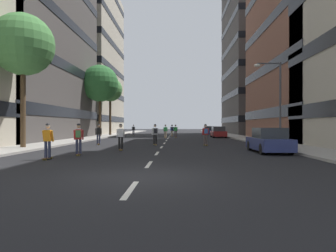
{
  "coord_description": "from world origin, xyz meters",
  "views": [
    {
      "loc": [
        1.22,
        -9.68,
        1.67
      ],
      "look_at": [
        0.0,
        28.62,
        1.58
      ],
      "focal_mm": 31.9,
      "sensor_mm": 36.0,
      "label": 1
    }
  ],
  "objects_px": {
    "skater_1": "(155,133)",
    "skater_9": "(99,133)",
    "streetlamp_right": "(276,94)",
    "skater_8": "(48,139)",
    "skater_0": "(176,130)",
    "skater_6": "(206,133)",
    "skater_5": "(165,131)",
    "parked_car_mid": "(218,132)",
    "skater_2": "(172,130)",
    "skater_4": "(133,129)",
    "skater_3": "(121,136)",
    "parked_car_far": "(209,131)",
    "street_tree_near": "(23,45)",
    "street_tree_mid": "(100,83)",
    "parked_car_near": "(269,141)",
    "skater_7": "(79,137)"
  },
  "relations": [
    {
      "from": "skater_1",
      "to": "skater_9",
      "type": "xyz_separation_m",
      "value": [
        -4.91,
        0.36,
        -0.03
      ]
    },
    {
      "from": "streetlamp_right",
      "to": "skater_8",
      "type": "distance_m",
      "value": 17.16
    },
    {
      "from": "skater_0",
      "to": "skater_6",
      "type": "height_order",
      "value": "same"
    },
    {
      "from": "skater_0",
      "to": "skater_5",
      "type": "relative_size",
      "value": 1.0
    },
    {
      "from": "skater_5",
      "to": "skater_0",
      "type": "bearing_deg",
      "value": 44.6
    },
    {
      "from": "parked_car_mid",
      "to": "skater_2",
      "type": "bearing_deg",
      "value": 150.04
    },
    {
      "from": "skater_2",
      "to": "skater_9",
      "type": "height_order",
      "value": "same"
    },
    {
      "from": "skater_4",
      "to": "skater_5",
      "type": "distance_m",
      "value": 12.06
    },
    {
      "from": "skater_3",
      "to": "skater_8",
      "type": "height_order",
      "value": "same"
    },
    {
      "from": "streetlamp_right",
      "to": "skater_4",
      "type": "distance_m",
      "value": 30.38
    },
    {
      "from": "skater_8",
      "to": "skater_9",
      "type": "bearing_deg",
      "value": 92.39
    },
    {
      "from": "parked_car_far",
      "to": "skater_4",
      "type": "height_order",
      "value": "skater_4"
    },
    {
      "from": "street_tree_near",
      "to": "skater_4",
      "type": "bearing_deg",
      "value": 83.31
    },
    {
      "from": "parked_car_mid",
      "to": "skater_3",
      "type": "bearing_deg",
      "value": -113.71
    },
    {
      "from": "parked_car_mid",
      "to": "street_tree_mid",
      "type": "relative_size",
      "value": 0.44
    },
    {
      "from": "parked_car_mid",
      "to": "skater_8",
      "type": "height_order",
      "value": "skater_8"
    },
    {
      "from": "skater_1",
      "to": "skater_5",
      "type": "distance_m",
      "value": 14.21
    },
    {
      "from": "parked_car_mid",
      "to": "streetlamp_right",
      "type": "bearing_deg",
      "value": -83.14
    },
    {
      "from": "skater_1",
      "to": "skater_3",
      "type": "height_order",
      "value": "same"
    },
    {
      "from": "parked_car_near",
      "to": "skater_5",
      "type": "distance_m",
      "value": 22.02
    },
    {
      "from": "parked_car_near",
      "to": "skater_6",
      "type": "xyz_separation_m",
      "value": [
        -3.29,
        6.14,
        0.32
      ]
    },
    {
      "from": "skater_2",
      "to": "skater_3",
      "type": "height_order",
      "value": "same"
    },
    {
      "from": "streetlamp_right",
      "to": "skater_6",
      "type": "bearing_deg",
      "value": 170.18
    },
    {
      "from": "skater_4",
      "to": "skater_2",
      "type": "bearing_deg",
      "value": -37.08
    },
    {
      "from": "parked_car_near",
      "to": "parked_car_far",
      "type": "height_order",
      "value": "same"
    },
    {
      "from": "street_tree_near",
      "to": "skater_0",
      "type": "bearing_deg",
      "value": 62.17
    },
    {
      "from": "skater_5",
      "to": "skater_6",
      "type": "xyz_separation_m",
      "value": [
        3.89,
        -14.67,
        0.03
      ]
    },
    {
      "from": "parked_car_far",
      "to": "skater_4",
      "type": "distance_m",
      "value": 13.59
    },
    {
      "from": "skater_0",
      "to": "skater_3",
      "type": "xyz_separation_m",
      "value": [
        -3.54,
        -20.81,
        0.0
      ]
    },
    {
      "from": "street_tree_near",
      "to": "skater_3",
      "type": "distance_m",
      "value": 9.49
    },
    {
      "from": "parked_car_far",
      "to": "skater_1",
      "type": "xyz_separation_m",
      "value": [
        -7.49,
        -28.72,
        0.32
      ]
    },
    {
      "from": "skater_1",
      "to": "streetlamp_right",
      "type": "bearing_deg",
      "value": -8.32
    },
    {
      "from": "street_tree_mid",
      "to": "skater_6",
      "type": "xyz_separation_m",
      "value": [
        13.15,
        -16.64,
        -6.5
      ]
    },
    {
      "from": "street_tree_mid",
      "to": "skater_0",
      "type": "bearing_deg",
      "value": -3.6
    },
    {
      "from": "skater_2",
      "to": "skater_5",
      "type": "xyz_separation_m",
      "value": [
        -0.76,
        -5.6,
        -0.03
      ]
    },
    {
      "from": "skater_0",
      "to": "skater_5",
      "type": "bearing_deg",
      "value": -135.4
    },
    {
      "from": "skater_0",
      "to": "parked_car_near",
      "type": "bearing_deg",
      "value": -75.16
    },
    {
      "from": "skater_9",
      "to": "street_tree_mid",
      "type": "bearing_deg",
      "value": 104.33
    },
    {
      "from": "skater_3",
      "to": "skater_6",
      "type": "bearing_deg",
      "value": 38.36
    },
    {
      "from": "skater_5",
      "to": "skater_9",
      "type": "bearing_deg",
      "value": -110.65
    },
    {
      "from": "street_tree_near",
      "to": "street_tree_mid",
      "type": "xyz_separation_m",
      "value": [
        0.0,
        20.7,
        0.21
      ]
    },
    {
      "from": "parked_car_mid",
      "to": "streetlamp_right",
      "type": "height_order",
      "value": "streetlamp_right"
    },
    {
      "from": "parked_car_mid",
      "to": "street_tree_mid",
      "type": "xyz_separation_m",
      "value": [
        -16.44,
        0.07,
        6.81
      ]
    },
    {
      "from": "street_tree_mid",
      "to": "skater_9",
      "type": "distance_m",
      "value": 17.57
    },
    {
      "from": "street_tree_near",
      "to": "skater_2",
      "type": "relative_size",
      "value": 5.26
    },
    {
      "from": "parked_car_far",
      "to": "skater_3",
      "type": "height_order",
      "value": "skater_3"
    },
    {
      "from": "streetlamp_right",
      "to": "skater_6",
      "type": "height_order",
      "value": "streetlamp_right"
    },
    {
      "from": "skater_1",
      "to": "skater_7",
      "type": "bearing_deg",
      "value": -112.41
    },
    {
      "from": "parked_car_near",
      "to": "skater_4",
      "type": "height_order",
      "value": "skater_4"
    },
    {
      "from": "skater_5",
      "to": "skater_7",
      "type": "xyz_separation_m",
      "value": [
        -3.91,
        -22.94,
        0.03
      ]
    }
  ]
}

